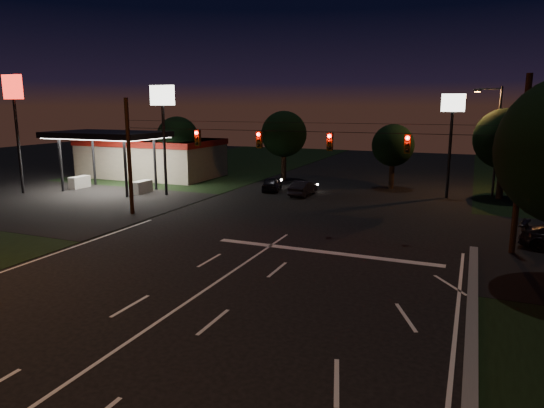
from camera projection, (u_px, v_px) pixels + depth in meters
The scene contains 17 objects.
ground at pixel (135, 337), 15.90m from camera, with size 140.00×140.00×0.00m, color black.
cross_street_left at pixel (58, 203), 37.91m from camera, with size 20.00×16.00×0.02m, color black.
stop_bar at pixel (324, 252), 25.17m from camera, with size 12.00×0.50×0.01m, color silver.
utility_pole_right at pixel (511, 253), 24.95m from camera, with size 0.30×0.30×9.00m, color black.
utility_pole_left at pixel (133, 214), 33.99m from camera, with size 0.28×0.28×8.00m, color black.
signal_span at pixel (293, 140), 28.34m from camera, with size 24.00×0.40×1.56m.
gas_station at pixel (149, 155), 51.16m from camera, with size 14.20×16.10×5.25m.
pole_sign_left_near at pixel (163, 112), 39.69m from camera, with size 2.20×0.30×9.10m.
pole_sign_left_far at pixel (14, 104), 40.47m from camera, with size 2.00×0.30×10.00m.
pole_sign_right at pixel (452, 121), 38.78m from camera, with size 1.80×0.30×8.40m.
street_light_right_far at pixel (494, 133), 39.57m from camera, with size 2.20×0.35×9.00m.
tree_far_a at pixel (178, 138), 49.07m from camera, with size 4.20×4.20×6.42m.
tree_far_b at pixel (285, 135), 48.86m from camera, with size 4.60×4.60×6.98m.
tree_far_c at pixel (393, 146), 43.93m from camera, with size 3.80×3.80×5.86m.
tree_far_d at pixel (505, 139), 38.57m from camera, with size 4.80×4.80×7.30m.
car_oncoming_a at pixel (272, 184), 43.20m from camera, with size 1.47×3.66×1.25m, color black.
car_oncoming_b at pixel (303, 188), 40.95m from camera, with size 1.31×3.77×1.24m, color black.
Camera 1 is at (9.81, -11.85, 7.45)m, focal length 32.00 mm.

